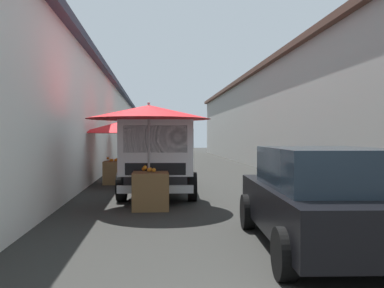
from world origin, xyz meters
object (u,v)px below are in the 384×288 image
(fruit_stall_near_right, at_px, (149,128))
(delivery_truck, at_px, (158,158))
(fruit_stall_far_left, at_px, (144,134))
(vendor_by_crates, at_px, (140,154))
(parked_scooter, at_px, (277,171))
(hatchback_car, at_px, (323,198))
(fruit_stall_mid_lane, at_px, (118,134))

(fruit_stall_near_right, distance_m, delivery_truck, 1.79)
(fruit_stall_far_left, bearing_deg, vendor_by_crates, 178.45)
(parked_scooter, bearing_deg, vendor_by_crates, 57.41)
(fruit_stall_far_left, height_order, hatchback_car, fruit_stall_far_left)
(fruit_stall_near_right, bearing_deg, fruit_stall_mid_lane, 12.90)
(fruit_stall_far_left, relative_size, fruit_stall_mid_lane, 1.06)
(fruit_stall_near_right, height_order, fruit_stall_far_left, fruit_stall_near_right)
(fruit_stall_near_right, height_order, parked_scooter, fruit_stall_near_right)
(fruit_stall_mid_lane, distance_m, parked_scooter, 5.55)
(vendor_by_crates, bearing_deg, fruit_stall_far_left, -1.55)
(fruit_stall_far_left, distance_m, hatchback_car, 14.80)
(parked_scooter, bearing_deg, fruit_stall_near_right, 136.45)
(fruit_stall_far_left, height_order, fruit_stall_mid_lane, fruit_stall_far_left)
(fruit_stall_mid_lane, height_order, delivery_truck, fruit_stall_mid_lane)
(delivery_truck, bearing_deg, hatchback_car, -157.03)
(fruit_stall_near_right, relative_size, delivery_truck, 0.56)
(fruit_stall_mid_lane, xyz_separation_m, delivery_truck, (-3.30, -1.34, -0.65))
(fruit_stall_near_right, distance_m, parked_scooter, 6.35)
(fruit_stall_mid_lane, bearing_deg, delivery_truck, -157.88)
(fruit_stall_near_right, bearing_deg, delivery_truck, -7.80)
(fruit_stall_near_right, relative_size, parked_scooter, 1.67)
(fruit_stall_near_right, height_order, fruit_stall_mid_lane, fruit_stall_near_right)
(fruit_stall_near_right, xyz_separation_m, fruit_stall_far_left, (10.67, 0.38, -0.05))
(hatchback_car, bearing_deg, vendor_by_crates, 14.70)
(fruit_stall_far_left, xyz_separation_m, delivery_truck, (-9.08, -0.60, -0.71))
(fruit_stall_far_left, height_order, parked_scooter, fruit_stall_far_left)
(vendor_by_crates, bearing_deg, fruit_stall_near_right, -176.47)
(fruit_stall_far_left, relative_size, hatchback_car, 0.72)
(fruit_stall_mid_lane, xyz_separation_m, vendor_by_crates, (2.64, -0.66, -0.79))
(fruit_stall_mid_lane, relative_size, delivery_truck, 0.54)
(fruit_stall_far_left, height_order, delivery_truck, fruit_stall_far_left)
(delivery_truck, height_order, vendor_by_crates, delivery_truck)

